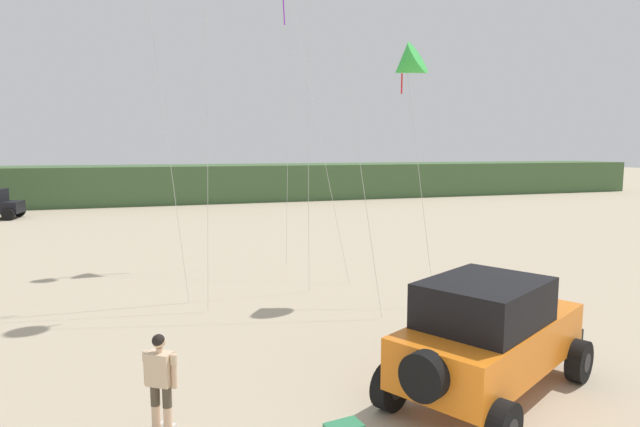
% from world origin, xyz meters
% --- Properties ---
extents(dune_ridge, '(90.00, 7.19, 3.15)m').
position_xyz_m(dune_ridge, '(0.60, 43.85, 1.58)').
color(dune_ridge, '#426038').
rests_on(dune_ridge, ground_plane).
extents(jeep, '(4.99, 4.15, 2.26)m').
position_xyz_m(jeep, '(2.09, 3.68, 1.20)').
color(jeep, orange).
rests_on(jeep, ground_plane).
extents(person_watching, '(0.53, 0.45, 1.67)m').
position_xyz_m(person_watching, '(-3.75, 4.22, 0.94)').
color(person_watching, '#DBB28E').
rests_on(person_watching, ground_plane).
extents(kite_black_sled, '(1.43, 3.04, 7.99)m').
position_xyz_m(kite_black_sled, '(4.04, 11.00, 7.19)').
color(kite_black_sled, green).
rests_on(kite_black_sled, ground_plane).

